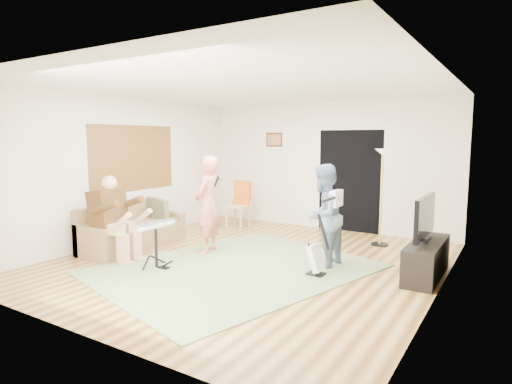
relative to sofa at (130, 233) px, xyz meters
The scene contains 19 objects.
floor 2.33m from the sofa, ahead, with size 6.00×6.00×0.00m, color brown.
walls 2.56m from the sofa, ahead, with size 5.50×6.00×2.70m, color beige, non-canonical shape.
ceiling 3.37m from the sofa, ahead, with size 6.00×6.00×0.00m, color white.
window_blinds 1.48m from the sofa, 129.49° to the left, with size 2.05×2.05×0.00m, color brown.
doorway 4.46m from the sofa, 49.74° to the left, with size 2.10×2.10×0.00m, color black.
picture_frame 3.87m from the sofa, 72.82° to the left, with size 0.42×0.03×0.32m, color #3F2314.
area_rug 2.32m from the sofa, ahead, with size 3.03×3.80×0.02m, color #677E4C.
sofa is the anchor object (origin of this frame).
drummer 0.81m from the sofa, 57.69° to the right, with size 0.87×0.49×1.34m.
drum_kit 1.44m from the sofa, 26.84° to the right, with size 0.38×0.68×0.70m.
singer 1.56m from the sofa, 18.57° to the left, with size 0.60×0.39×1.64m, color #DD6B60.
microphone 1.91m from the sofa, 16.35° to the left, with size 0.06×0.06×0.24m, color black, non-canonical shape.
guitarist 3.47m from the sofa, 12.23° to the left, with size 0.75×0.59×1.55m, color slate.
guitar_held 3.72m from the sofa, 11.57° to the left, with size 0.12×0.60×0.26m, color white, non-canonical shape.
guitar_spare 3.48m from the sofa, ahead, with size 0.32×0.29×0.89m.
torchiere_lamp 4.58m from the sofa, 33.84° to the left, with size 0.31×0.31×1.74m.
dining_chair 2.61m from the sofa, 76.29° to the left, with size 0.45×0.46×1.00m.
tv_cabinet 4.90m from the sofa, 12.26° to the left, with size 0.40×1.40×0.50m, color black.
television 4.88m from the sofa, 12.39° to the left, with size 0.06×1.15×0.58m, color black.
Camera 1 is at (3.54, -5.49, 1.91)m, focal length 30.00 mm.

